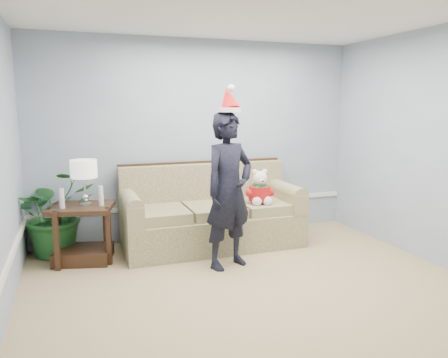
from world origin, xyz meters
TOP-DOWN VIEW (x-y plane):
  - room_shell at (0.00, 0.00)m, footprint 4.54×5.04m
  - wainscot_trim at (-1.18, 1.18)m, footprint 4.49×4.99m
  - sofa at (0.01, 2.03)m, footprint 2.28×0.99m
  - side_table at (-1.59, 1.92)m, footprint 0.82×0.74m
  - table_lamp at (-1.54, 1.91)m, footprint 0.30×0.30m
  - candle_pair at (-1.58, 1.84)m, footprint 0.48×0.06m
  - houseplant at (-1.89, 2.27)m, footprint 1.21×1.15m
  - man at (-0.03, 1.21)m, footprint 0.75×0.62m
  - santa_hat at (-0.03, 1.22)m, footprint 0.32×0.34m
  - teddy_bear at (0.61, 1.78)m, footprint 0.31×0.33m

SIDE VIEW (x-z plane):
  - side_table at x=-1.59m, z-range -0.07..0.60m
  - sofa at x=0.01m, z-range -0.16..0.91m
  - wainscot_trim at x=-1.18m, z-range 0.42..0.48m
  - houseplant at x=-1.89m, z-range 0.00..1.06m
  - teddy_bear at x=0.61m, z-range 0.50..0.95m
  - candle_pair at x=-1.58m, z-range 0.66..0.89m
  - man at x=-0.03m, z-range 0.00..1.76m
  - table_lamp at x=-1.54m, z-range 0.81..1.34m
  - room_shell at x=0.00m, z-range -0.02..2.72m
  - santa_hat at x=-0.03m, z-range 1.72..2.02m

